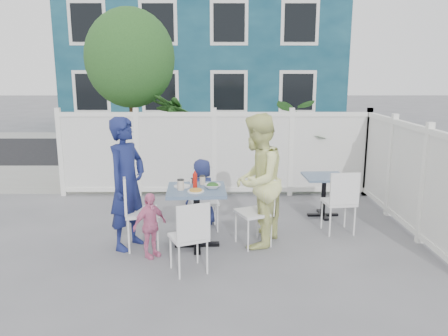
{
  "coord_description": "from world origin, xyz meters",
  "views": [
    {
      "loc": [
        0.26,
        -5.72,
        2.32
      ],
      "look_at": [
        0.28,
        0.28,
        1.0
      ],
      "focal_mm": 35.0,
      "sensor_mm": 36.0,
      "label": 1
    }
  ],
  "objects_px": {
    "spare_table": "(324,185)",
    "chair_right": "(259,206)",
    "chair_near": "(190,233)",
    "man": "(127,184)",
    "main_table": "(197,202)",
    "utility_cabinet": "(117,150)",
    "chair_left": "(135,206)",
    "woman": "(257,181)",
    "chair_back": "(204,195)",
    "boy": "(202,192)",
    "toddler": "(150,225)"
  },
  "relations": [
    {
      "from": "spare_table",
      "to": "chair_near",
      "type": "distance_m",
      "value": 2.93
    },
    {
      "from": "chair_right",
      "to": "woman",
      "type": "relative_size",
      "value": 0.53
    },
    {
      "from": "utility_cabinet",
      "to": "chair_near",
      "type": "bearing_deg",
      "value": -62.61
    },
    {
      "from": "spare_table",
      "to": "boy",
      "type": "relative_size",
      "value": 0.66
    },
    {
      "from": "toddler",
      "to": "chair_near",
      "type": "bearing_deg",
      "value": -87.38
    },
    {
      "from": "chair_back",
      "to": "toddler",
      "type": "height_order",
      "value": "chair_back"
    },
    {
      "from": "utility_cabinet",
      "to": "woman",
      "type": "height_order",
      "value": "woman"
    },
    {
      "from": "chair_left",
      "to": "woman",
      "type": "relative_size",
      "value": 0.56
    },
    {
      "from": "spare_table",
      "to": "chair_right",
      "type": "height_order",
      "value": "chair_right"
    },
    {
      "from": "chair_left",
      "to": "chair_near",
      "type": "distance_m",
      "value": 1.12
    },
    {
      "from": "utility_cabinet",
      "to": "chair_back",
      "type": "bearing_deg",
      "value": -52.83
    },
    {
      "from": "chair_near",
      "to": "toddler",
      "type": "bearing_deg",
      "value": 114.54
    },
    {
      "from": "chair_right",
      "to": "toddler",
      "type": "height_order",
      "value": "chair_right"
    },
    {
      "from": "chair_left",
      "to": "chair_right",
      "type": "relative_size",
      "value": 1.07
    },
    {
      "from": "chair_left",
      "to": "chair_near",
      "type": "bearing_deg",
      "value": 31.77
    },
    {
      "from": "spare_table",
      "to": "boy",
      "type": "xyz_separation_m",
      "value": [
        -1.97,
        -0.41,
        -0.01
      ]
    },
    {
      "from": "main_table",
      "to": "chair_back",
      "type": "relative_size",
      "value": 0.92
    },
    {
      "from": "chair_back",
      "to": "boy",
      "type": "distance_m",
      "value": 0.13
    },
    {
      "from": "utility_cabinet",
      "to": "woman",
      "type": "xyz_separation_m",
      "value": [
        2.85,
        -4.06,
        0.3
      ]
    },
    {
      "from": "chair_right",
      "to": "boy",
      "type": "distance_m",
      "value": 1.12
    },
    {
      "from": "man",
      "to": "chair_back",
      "type": "bearing_deg",
      "value": -28.27
    },
    {
      "from": "chair_near",
      "to": "man",
      "type": "relative_size",
      "value": 0.5
    },
    {
      "from": "chair_right",
      "to": "man",
      "type": "bearing_deg",
      "value": 68.5
    },
    {
      "from": "chair_right",
      "to": "chair_back",
      "type": "distance_m",
      "value": 1.02
    },
    {
      "from": "spare_table",
      "to": "toddler",
      "type": "xyz_separation_m",
      "value": [
        -2.58,
        -1.62,
        -0.11
      ]
    },
    {
      "from": "man",
      "to": "toddler",
      "type": "relative_size",
      "value": 2.09
    },
    {
      "from": "boy",
      "to": "toddler",
      "type": "relative_size",
      "value": 1.23
    },
    {
      "from": "spare_table",
      "to": "boy",
      "type": "height_order",
      "value": "boy"
    },
    {
      "from": "chair_back",
      "to": "toddler",
      "type": "xyz_separation_m",
      "value": [
        -0.64,
        -1.09,
        -0.09
      ]
    },
    {
      "from": "main_table",
      "to": "man",
      "type": "height_order",
      "value": "man"
    },
    {
      "from": "main_table",
      "to": "spare_table",
      "type": "height_order",
      "value": "main_table"
    },
    {
      "from": "chair_back",
      "to": "man",
      "type": "relative_size",
      "value": 0.5
    },
    {
      "from": "chair_near",
      "to": "toddler",
      "type": "xyz_separation_m",
      "value": [
        -0.55,
        0.49,
        -0.09
      ]
    },
    {
      "from": "main_table",
      "to": "spare_table",
      "type": "bearing_deg",
      "value": 32.53
    },
    {
      "from": "main_table",
      "to": "woman",
      "type": "xyz_separation_m",
      "value": [
        0.81,
        0.07,
        0.27
      ]
    },
    {
      "from": "woman",
      "to": "boy",
      "type": "distance_m",
      "value": 1.18
    },
    {
      "from": "spare_table",
      "to": "toddler",
      "type": "relative_size",
      "value": 0.81
    },
    {
      "from": "chair_back",
      "to": "toddler",
      "type": "relative_size",
      "value": 1.05
    },
    {
      "from": "utility_cabinet",
      "to": "man",
      "type": "relative_size",
      "value": 0.68
    },
    {
      "from": "chair_near",
      "to": "man",
      "type": "height_order",
      "value": "man"
    },
    {
      "from": "chair_back",
      "to": "boy",
      "type": "height_order",
      "value": "boy"
    },
    {
      "from": "main_table",
      "to": "chair_near",
      "type": "relative_size",
      "value": 0.93
    },
    {
      "from": "man",
      "to": "spare_table",
      "type": "bearing_deg",
      "value": -41.67
    },
    {
      "from": "utility_cabinet",
      "to": "main_table",
      "type": "bearing_deg",
      "value": -58.42
    },
    {
      "from": "utility_cabinet",
      "to": "man",
      "type": "distance_m",
      "value": 4.29
    },
    {
      "from": "utility_cabinet",
      "to": "spare_table",
      "type": "xyz_separation_m",
      "value": [
        4.04,
        -2.85,
        -0.07
      ]
    },
    {
      "from": "chair_back",
      "to": "woman",
      "type": "height_order",
      "value": "woman"
    },
    {
      "from": "main_table",
      "to": "man",
      "type": "xyz_separation_m",
      "value": [
        -0.92,
        -0.0,
        0.25
      ]
    },
    {
      "from": "utility_cabinet",
      "to": "boy",
      "type": "xyz_separation_m",
      "value": [
        2.08,
        -3.26,
        -0.08
      ]
    },
    {
      "from": "chair_near",
      "to": "woman",
      "type": "bearing_deg",
      "value": 23.22
    }
  ]
}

